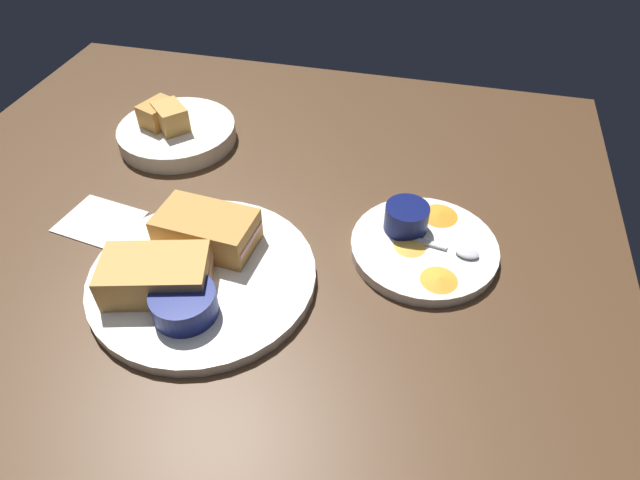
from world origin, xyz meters
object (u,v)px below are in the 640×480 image
at_px(ramekin_light_gravy, 406,217).
at_px(bread_basket_rear, 176,131).
at_px(sandwich_half_far, 156,275).
at_px(spoon_by_dark_ramekin, 188,274).
at_px(spoon_by_gravy_ramekin, 457,250).
at_px(plate_chips_companion, 424,248).
at_px(sandwich_half_near, 207,230).
at_px(plate_sandwich_main, 203,276).
at_px(ramekin_dark_sauce, 182,302).

xyz_separation_m(ramekin_light_gravy, bread_basket_rear, (-0.42, 0.15, -0.02)).
bearing_deg(sandwich_half_far, spoon_by_dark_ramekin, 47.79).
distance_m(ramekin_light_gravy, spoon_by_gravy_ramekin, 0.08).
height_order(spoon_by_gravy_ramekin, bread_basket_rear, bread_basket_rear).
relative_size(plate_chips_companion, spoon_by_gravy_ramekin, 2.03).
bearing_deg(sandwich_half_near, spoon_by_dark_ramekin, -92.07).
xyz_separation_m(plate_sandwich_main, ramekin_dark_sauce, (0.00, -0.07, 0.03)).
xyz_separation_m(plate_sandwich_main, bread_basket_rear, (-0.18, 0.30, 0.01)).
bearing_deg(ramekin_light_gravy, sandwich_half_far, -146.81).
xyz_separation_m(spoon_by_dark_ramekin, plate_chips_companion, (0.29, 0.13, -0.01)).
relative_size(sandwich_half_near, spoon_by_dark_ramekin, 1.41).
xyz_separation_m(sandwich_half_near, bread_basket_rear, (-0.16, 0.25, -0.02)).
distance_m(plate_chips_companion, bread_basket_rear, 0.48).
distance_m(plate_chips_companion, ramekin_light_gravy, 0.05).
bearing_deg(ramekin_light_gravy, spoon_by_dark_ramekin, -148.65).
height_order(plate_sandwich_main, ramekin_dark_sauce, ramekin_dark_sauce).
relative_size(ramekin_dark_sauce, spoon_by_gravy_ramekin, 0.79).
height_order(plate_chips_companion, spoon_by_gravy_ramekin, spoon_by_gravy_ramekin).
bearing_deg(plate_sandwich_main, ramekin_dark_sauce, -85.93).
relative_size(plate_sandwich_main, bread_basket_rear, 1.47).
xyz_separation_m(sandwich_half_near, sandwich_half_far, (-0.03, -0.09, 0.00)).
bearing_deg(spoon_by_gravy_ramekin, sandwich_half_far, -156.73).
distance_m(sandwich_half_near, ramekin_dark_sauce, 0.12).
bearing_deg(bread_basket_rear, ramekin_dark_sauce, -63.84).
xyz_separation_m(ramekin_dark_sauce, spoon_by_gravy_ramekin, (0.32, 0.18, -0.01)).
xyz_separation_m(plate_chips_companion, ramekin_light_gravy, (-0.03, 0.03, 0.03)).
height_order(sandwich_half_far, spoon_by_gravy_ramekin, sandwich_half_far).
bearing_deg(sandwich_half_far, spoon_by_gravy_ramekin, 23.27).
relative_size(plate_chips_companion, ramekin_light_gravy, 3.31).
height_order(plate_sandwich_main, sandwich_half_far, sandwich_half_far).
bearing_deg(sandwich_half_far, sandwich_half_near, 73.07).
distance_m(ramekin_dark_sauce, plate_chips_companion, 0.33).
bearing_deg(sandwich_half_far, ramekin_light_gravy, 33.19).
bearing_deg(plate_sandwich_main, bread_basket_rear, 120.30).
relative_size(plate_sandwich_main, spoon_by_gravy_ramekin, 2.97).
relative_size(spoon_by_dark_ramekin, bread_basket_rear, 0.48).
xyz_separation_m(sandwich_half_far, ramekin_dark_sauce, (0.05, -0.03, -0.01)).
height_order(ramekin_dark_sauce, ramekin_light_gravy, ramekin_light_gravy).
bearing_deg(plate_sandwich_main, ramekin_light_gravy, 31.26).
distance_m(ramekin_dark_sauce, bread_basket_rear, 0.41).
xyz_separation_m(plate_chips_companion, spoon_by_gravy_ramekin, (0.04, -0.01, 0.01)).
height_order(sandwich_half_near, bread_basket_rear, bread_basket_rear).
xyz_separation_m(plate_sandwich_main, spoon_by_dark_ramekin, (-0.02, -0.01, 0.01)).
bearing_deg(spoon_by_dark_ramekin, spoon_by_gravy_ramekin, 20.69).
height_order(spoon_by_dark_ramekin, ramekin_light_gravy, ramekin_light_gravy).
relative_size(sandwich_half_far, bread_basket_rear, 0.72).
bearing_deg(sandwich_half_near, plate_sandwich_main, -76.93).
xyz_separation_m(plate_sandwich_main, sandwich_half_far, (-0.04, -0.04, 0.03)).
bearing_deg(ramekin_dark_sauce, sandwich_half_near, 98.19).
bearing_deg(sandwich_half_near, ramekin_light_gravy, 20.04).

